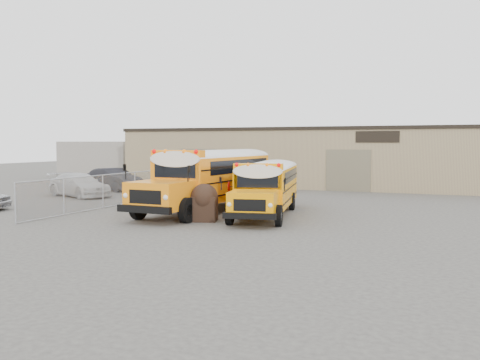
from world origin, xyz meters
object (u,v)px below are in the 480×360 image
at_px(school_bus_left, 260,169).
at_px(car_white, 79,185).
at_px(school_bus_right, 280,176).
at_px(tarp_bundle, 204,202).
at_px(car_dark, 114,179).

relative_size(school_bus_left, car_white, 2.11).
distance_m(school_bus_right, tarp_bundle, 8.59).
bearing_deg(car_dark, school_bus_left, -74.73).
height_order(school_bus_right, car_dark, school_bus_right).
bearing_deg(school_bus_left, car_white, -161.59).
bearing_deg(school_bus_right, car_white, -171.72).
xyz_separation_m(school_bus_left, school_bus_right, (1.96, -1.80, -0.33)).
height_order(school_bus_right, tarp_bundle, school_bus_right).
height_order(tarp_bundle, car_white, tarp_bundle).
xyz_separation_m(school_bus_left, car_dark, (-11.65, 0.73, -1.03)).
distance_m(school_bus_right, car_white, 13.23).
bearing_deg(school_bus_right, tarp_bundle, -94.73).
relative_size(school_bus_left, tarp_bundle, 6.56).
relative_size(school_bus_right, tarp_bundle, 5.49).
bearing_deg(school_bus_left, car_dark, 176.42).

